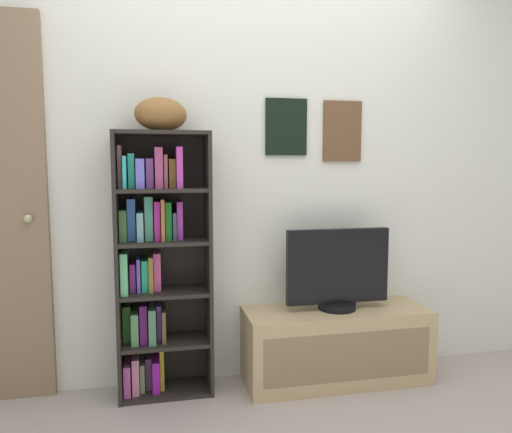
# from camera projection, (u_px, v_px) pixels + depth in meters

# --- Properties ---
(back_wall) EXTENTS (4.80, 0.08, 2.48)m
(back_wall) POSITION_uv_depth(u_px,v_px,m) (251.00, 172.00, 2.91)
(back_wall) COLOR silver
(back_wall) RESTS_ON ground
(bookshelf) EXTENTS (0.51, 0.27, 1.46)m
(bookshelf) POSITION_uv_depth(u_px,v_px,m) (156.00, 263.00, 2.71)
(bookshelf) COLOR black
(bookshelf) RESTS_ON ground
(football) EXTENTS (0.33, 0.26, 0.18)m
(football) POSITION_uv_depth(u_px,v_px,m) (161.00, 114.00, 2.60)
(football) COLOR brown
(football) RESTS_ON bookshelf
(tv_stand) EXTENTS (1.09, 0.39, 0.44)m
(tv_stand) POSITION_uv_depth(u_px,v_px,m) (336.00, 345.00, 2.89)
(tv_stand) COLOR tan
(tv_stand) RESTS_ON ground
(television) EXTENTS (0.62, 0.22, 0.48)m
(television) POSITION_uv_depth(u_px,v_px,m) (338.00, 271.00, 2.85)
(television) COLOR black
(television) RESTS_ON tv_stand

